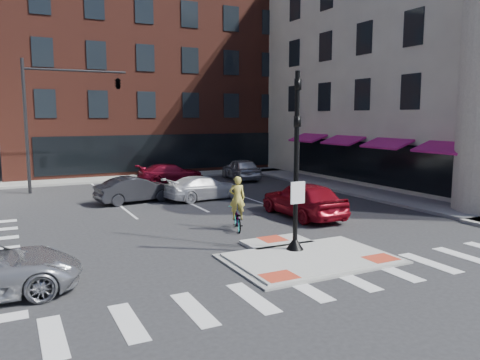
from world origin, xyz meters
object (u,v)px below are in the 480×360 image
white_pickup (204,188)px  bg_car_red (171,173)px  red_sedan (303,199)px  bg_car_dark (136,190)px  bg_car_silver (241,169)px  cyclist (237,212)px

white_pickup → bg_car_red: 7.08m
white_pickup → red_sedan: bearing=-167.3°
red_sedan → bg_car_dark: size_ratio=1.15×
bg_car_red → bg_car_silver: bearing=-98.0°
white_pickup → cyclist: (-1.49, -7.20, 0.09)m
white_pickup → bg_car_dark: (-3.65, 0.84, 0.04)m
bg_car_dark → bg_car_silver: size_ratio=0.93×
bg_car_dark → bg_car_silver: (9.23, 5.63, 0.08)m
red_sedan → cyclist: cyclist is taller
bg_car_red → bg_car_dark: bearing=145.6°
red_sedan → cyclist: bearing=13.0°
cyclist → white_pickup: bearing=-82.5°
red_sedan → cyclist: size_ratio=2.20×
bg_car_dark → cyclist: 8.33m
red_sedan → white_pickup: bearing=-69.6°
white_pickup → bg_car_silver: (5.57, 6.47, 0.12)m
white_pickup → cyclist: cyclist is taller
cyclist → bg_car_dark: bearing=-55.7°
bg_car_silver → cyclist: cyclist is taller
bg_car_dark → cyclist: cyclist is taller
bg_car_dark → cyclist: bearing=-174.0°
bg_car_silver → bg_car_red: bg_car_silver is taller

